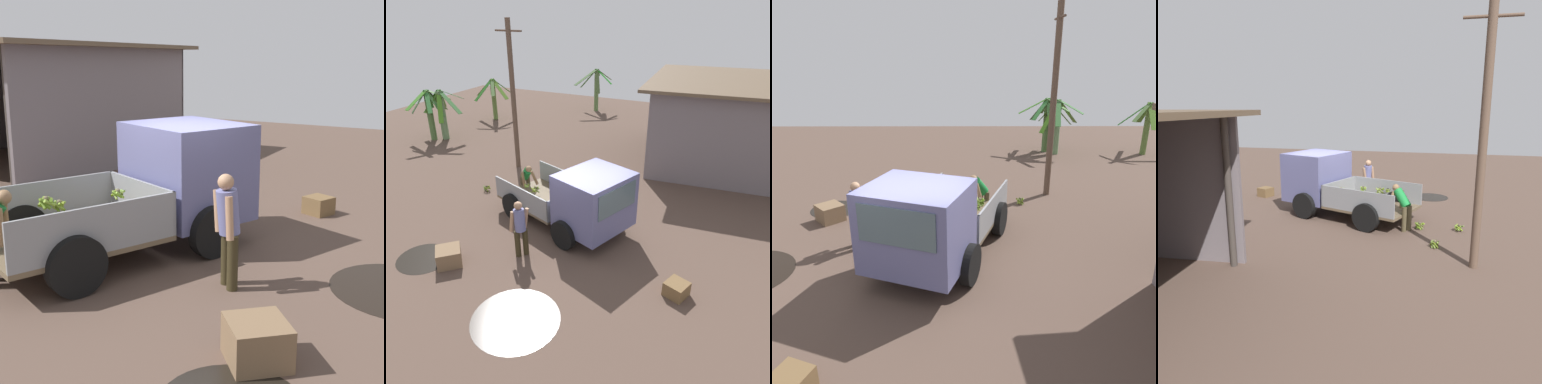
% 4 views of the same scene
% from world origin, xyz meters
% --- Properties ---
extents(ground, '(36.00, 36.00, 0.00)m').
position_xyz_m(ground, '(0.00, 0.00, 0.00)').
color(ground, brown).
extents(mud_patch_1, '(1.45, 1.45, 0.01)m').
position_xyz_m(mud_patch_1, '(-3.64, -2.97, 0.00)').
color(mud_patch_1, black).
rests_on(mud_patch_1, ground).
extents(cargo_truck, '(4.84, 3.34, 2.10)m').
position_xyz_m(cargo_truck, '(-0.10, 0.16, 1.12)').
color(cargo_truck, brown).
rests_on(cargo_truck, ground).
extents(utility_pole, '(1.17, 0.20, 5.93)m').
position_xyz_m(utility_pole, '(-4.94, 3.79, 3.03)').
color(utility_pole, brown).
rests_on(utility_pole, ground).
extents(banana_palm_1, '(2.86, 2.13, 2.55)m').
position_xyz_m(banana_palm_1, '(-10.51, 5.36, 1.35)').
color(banana_palm_1, '#638658').
rests_on(banana_palm_1, ground).
extents(banana_palm_2, '(2.16, 2.55, 2.57)m').
position_xyz_m(banana_palm_2, '(-10.97, 4.99, 1.42)').
color(banana_palm_2, '#4F743D').
rests_on(banana_palm_2, ground).
extents(banana_palm_3, '(2.48, 2.47, 2.44)m').
position_xyz_m(banana_palm_3, '(-10.40, 9.57, 1.34)').
color(banana_palm_3, '#5A7737').
rests_on(banana_palm_3, ground).
extents(person_foreground_visitor, '(0.50, 0.55, 1.66)m').
position_xyz_m(person_foreground_visitor, '(-1.26, -1.61, 0.92)').
color(person_foreground_visitor, '#342C18').
rests_on(person_foreground_visitor, ground).
extents(person_worker_loading, '(0.80, 0.69, 1.37)m').
position_xyz_m(person_worker_loading, '(-2.98, 1.43, 0.79)').
color(person_worker_loading, '#4B422B').
rests_on(person_worker_loading, ground).
extents(banana_bunch_on_ground_0, '(0.30, 0.30, 0.23)m').
position_xyz_m(banana_bunch_on_ground_0, '(-4.67, 1.23, 0.14)').
color(banana_bunch_on_ground_0, '#4B4431').
rests_on(banana_bunch_on_ground_0, ground).
extents(banana_bunch_on_ground_1, '(0.27, 0.27, 0.24)m').
position_xyz_m(banana_bunch_on_ground_1, '(-4.01, 2.77, 0.13)').
color(banana_bunch_on_ground_1, brown).
rests_on(banana_bunch_on_ground_1, ground).
extents(banana_bunch_on_ground_2, '(0.31, 0.31, 0.24)m').
position_xyz_m(banana_bunch_on_ground_2, '(-3.51, 1.31, 0.14)').
color(banana_bunch_on_ground_2, '#4A4330').
rests_on(banana_bunch_on_ground_2, ground).
extents(wooden_crate_0, '(0.90, 0.90, 0.48)m').
position_xyz_m(wooden_crate_0, '(-2.81, -2.82, 0.24)').
color(wooden_crate_0, brown).
rests_on(wooden_crate_0, ground).
extents(wooden_crate_1, '(0.64, 0.64, 0.37)m').
position_xyz_m(wooden_crate_1, '(3.05, -1.43, 0.19)').
color(wooden_crate_1, brown).
rests_on(wooden_crate_1, ground).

